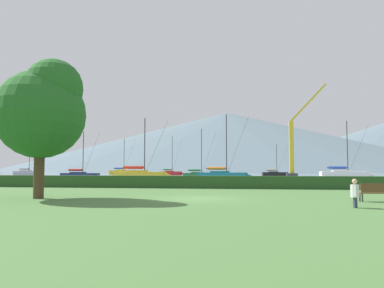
{
  "coord_description": "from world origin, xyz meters",
  "views": [
    {
      "loc": [
        2.73,
        -20.73,
        1.69
      ],
      "look_at": [
        -6.38,
        41.7,
        5.96
      ],
      "focal_mm": 34.25,
      "sensor_mm": 36.0,
      "label": 1
    }
  ],
  "objects": [
    {
      "name": "sailboat_slip_6",
      "position": [
        -24.24,
        36.5,
        0.58
      ],
      "size": [
        7.23,
        2.75,
        7.85
      ],
      "rotation": [
        0.0,
        0.0,
        -0.11
      ],
      "color": "navy",
      "rests_on": "harbor_water"
    },
    {
      "name": "hedge_line",
      "position": [
        0.0,
        11.0,
        0.54
      ],
      "size": [
        80.0,
        1.2,
        1.07
      ],
      "primitive_type": "cube",
      "color": "#284C23",
      "rests_on": "ground_plane"
    },
    {
      "name": "sailboat_slip_8",
      "position": [
        -35.2,
        88.93,
        0.73
      ],
      "size": [
        8.71,
        2.61,
        11.12
      ],
      "rotation": [
        0.0,
        0.0,
        -0.0
      ],
      "color": "gold",
      "rests_on": "harbor_water"
    },
    {
      "name": "harbor_water",
      "position": [
        0.0,
        137.0,
        0.0
      ],
      "size": [
        320.0,
        246.0,
        0.0
      ],
      "primitive_type": "cube",
      "color": "gray",
      "rests_on": "ground_plane"
    },
    {
      "name": "sailboat_slip_3",
      "position": [
        -17.5,
        77.59,
        0.6
      ],
      "size": [
        7.04,
        2.59,
        10.64
      ],
      "rotation": [
        0.0,
        0.0,
        -0.09
      ],
      "color": "red",
      "rests_on": "harbor_water"
    },
    {
      "name": "distant_hill_west_ridge",
      "position": [
        -12.06,
        284.27,
        24.27
      ],
      "size": [
        345.17,
        345.17,
        48.55
      ],
      "primitive_type": "cone",
      "color": "slate",
      "rests_on": "ground_plane"
    },
    {
      "name": "park_tree",
      "position": [
        -8.78,
        -1.28,
        5.14
      ],
      "size": [
        5.09,
        5.09,
        8.01
      ],
      "color": "#4C3823",
      "rests_on": "ground_plane"
    },
    {
      "name": "dock_crane",
      "position": [
        12.14,
        53.18,
        5.36
      ],
      "size": [
        7.93,
        2.0,
        18.47
      ],
      "color": "#333338",
      "rests_on": "ground_plane"
    },
    {
      "name": "sailboat_slip_2",
      "position": [
        19.6,
        45.37,
        0.73
      ],
      "size": [
        8.95,
        2.77,
        9.93
      ],
      "rotation": [
        0.0,
        0.0,
        -0.02
      ],
      "color": "white",
      "rests_on": "harbor_water"
    },
    {
      "name": "person_seated_viewer",
      "position": [
        7.42,
        -3.91,
        0.69
      ],
      "size": [
        0.36,
        0.57,
        1.25
      ],
      "rotation": [
        0.0,
        0.0,
        -0.11
      ],
      "color": "#2D3347",
      "rests_on": "ground_plane"
    },
    {
      "name": "ground_plane",
      "position": [
        0.0,
        0.0,
        0.0
      ],
      "size": [
        1000.0,
        1000.0,
        0.0
      ],
      "primitive_type": "plane",
      "color": "#477038"
    },
    {
      "name": "sailboat_slip_7",
      "position": [
        9.51,
        65.81,
        0.54
      ],
      "size": [
        6.66,
        2.59,
        7.33
      ],
      "rotation": [
        0.0,
        0.0,
        0.12
      ],
      "color": "black",
      "rests_on": "harbor_water"
    },
    {
      "name": "park_bench_near_path",
      "position": [
        9.37,
        -0.7,
        0.53
      ],
      "size": [
        1.7,
        0.61,
        0.95
      ],
      "rotation": [
        0.0,
        0.0,
        0.08
      ],
      "color": "brown",
      "rests_on": "ground_plane"
    },
    {
      "name": "sailboat_slip_5",
      "position": [
        -0.57,
        34.64,
        0.69
      ],
      "size": [
        8.47,
        3.49,
        9.97
      ],
      "rotation": [
        0.0,
        0.0,
        -0.15
      ],
      "color": "#19707A",
      "rests_on": "harbor_water"
    },
    {
      "name": "sailboat_slip_4",
      "position": [
        -53.19,
        67.11,
        0.66
      ],
      "size": [
        7.95,
        3.0,
        10.69
      ],
      "rotation": [
        0.0,
        0.0,
        -0.1
      ],
      "color": "#9E9EA3",
      "rests_on": "harbor_water"
    },
    {
      "name": "sailboat_slip_0",
      "position": [
        -13.39,
        34.71,
        0.74
      ],
      "size": [
        9.04,
        2.83,
        9.63
      ],
      "rotation": [
        0.0,
        0.0,
        0.02
      ],
      "color": "gold",
      "rests_on": "harbor_water"
    },
    {
      "name": "sailboat_slip_9",
      "position": [
        -5.69,
        46.47,
        0.57
      ],
      "size": [
        6.83,
        2.56,
        9.12
      ],
      "rotation": [
        0.0,
        0.0,
        0.1
      ],
      "color": "#236B38",
      "rests_on": "harbor_water"
    }
  ]
}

